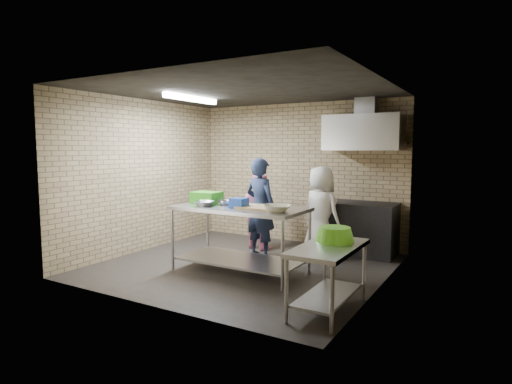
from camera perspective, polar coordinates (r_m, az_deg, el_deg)
floor at (r=6.75m, az=-1.61°, el=-9.87°), size 4.20×4.20×0.00m
ceiling at (r=6.55m, az=-1.68°, el=13.50°), size 4.20×4.20×0.00m
back_wall at (r=8.27m, az=5.71°, el=2.52°), size 4.20×0.06×2.70m
front_wall at (r=4.94m, az=-14.03°, el=0.11°), size 4.20×0.06×2.70m
left_wall at (r=7.83m, az=-14.81°, el=2.16°), size 0.06×4.00×2.70m
right_wall at (r=5.69m, az=16.60°, el=0.78°), size 0.06×4.00×2.70m
prep_table at (r=6.32m, az=-2.17°, el=-6.39°), size 1.95×0.98×0.98m
side_counter at (r=4.93m, az=9.67°, el=-11.41°), size 0.60×1.20×0.75m
stove at (r=7.59m, az=13.86°, el=-4.78°), size 1.20×0.70×0.90m
range_hood at (r=7.51m, az=14.28°, el=7.75°), size 1.30×0.60×0.60m
hood_duct at (r=7.68m, az=14.69°, el=11.06°), size 0.35×0.30×0.30m
wall_shelf at (r=7.61m, az=16.83°, el=6.30°), size 0.80×0.20×0.04m
fluorescent_fixture at (r=7.12m, az=-8.68°, el=12.33°), size 0.10×1.25×0.08m
green_crate at (r=6.72m, az=-6.68°, el=-0.71°), size 0.43×0.33×0.17m
blue_tub at (r=6.12m, az=-2.30°, el=-1.48°), size 0.22×0.22×0.14m
cutting_board at (r=6.04m, az=0.52°, el=-2.10°), size 0.60×0.46×0.03m
mixing_bowl_a at (r=6.35m, az=-6.97°, el=-1.55°), size 0.39×0.39×0.07m
mixing_bowl_b at (r=6.44m, az=-4.20°, el=-1.43°), size 0.30×0.30×0.07m
ceramic_bowl at (r=5.75m, az=2.90°, el=-2.20°), size 0.48×0.48×0.09m
green_basin at (r=5.05m, az=10.55°, el=-5.61°), size 0.46×0.46×0.17m
bottle_red at (r=7.68m, az=15.03°, el=7.16°), size 0.07×0.07×0.18m
bottle_green at (r=7.58m, az=17.96°, el=6.99°), size 0.06×0.06×0.15m
man_navy at (r=7.10m, az=0.63°, el=-2.16°), size 0.68×0.53×1.68m
woman_pink at (r=7.78m, az=0.27°, el=-2.55°), size 0.78×0.68×1.38m
woman_white at (r=7.15m, az=8.73°, el=-2.73°), size 0.88×0.72×1.54m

